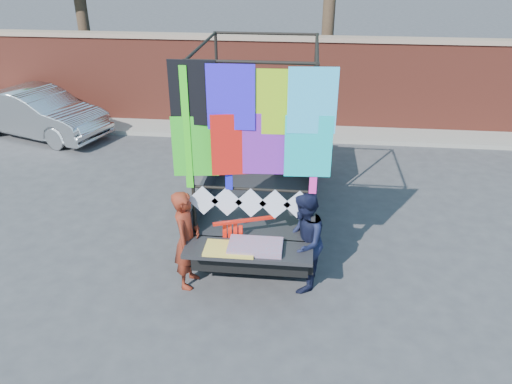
# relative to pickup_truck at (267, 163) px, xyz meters

# --- Properties ---
(ground) EXTENTS (90.00, 90.00, 0.00)m
(ground) POSITION_rel_pickup_truck_xyz_m (0.24, -2.11, -0.90)
(ground) COLOR #38383A
(ground) RESTS_ON ground
(brick_wall) EXTENTS (30.00, 0.45, 2.61)m
(brick_wall) POSITION_rel_pickup_truck_xyz_m (0.24, 4.89, 0.42)
(brick_wall) COLOR maroon
(brick_wall) RESTS_ON ground
(curb) EXTENTS (30.00, 1.20, 0.12)m
(curb) POSITION_rel_pickup_truck_xyz_m (0.24, 4.19, -0.84)
(curb) COLOR gray
(curb) RESTS_ON ground
(pickup_truck) EXTENTS (2.26, 5.67, 3.57)m
(pickup_truck) POSITION_rel_pickup_truck_xyz_m (0.00, 0.00, 0.00)
(pickup_truck) COLOR black
(pickup_truck) RESTS_ON ground
(sedan) EXTENTS (4.30, 2.68, 1.34)m
(sedan) POSITION_rel_pickup_truck_xyz_m (-6.67, 3.32, -0.23)
(sedan) COLOR #ADB1B4
(sedan) RESTS_ON ground
(woman) EXTENTS (0.45, 0.64, 1.65)m
(woman) POSITION_rel_pickup_truck_xyz_m (-0.99, -2.91, -0.08)
(woman) COLOR maroon
(woman) RESTS_ON ground
(man) EXTENTS (0.69, 0.86, 1.67)m
(man) POSITION_rel_pickup_truck_xyz_m (0.80, -2.80, -0.06)
(man) COLOR black
(man) RESTS_ON ground
(streamer_bundle) EXTENTS (0.92, 0.38, 0.66)m
(streamer_bundle) POSITION_rel_pickup_truck_xyz_m (-0.20, -2.86, 0.09)
(streamer_bundle) COLOR red
(streamer_bundle) RESTS_ON ground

